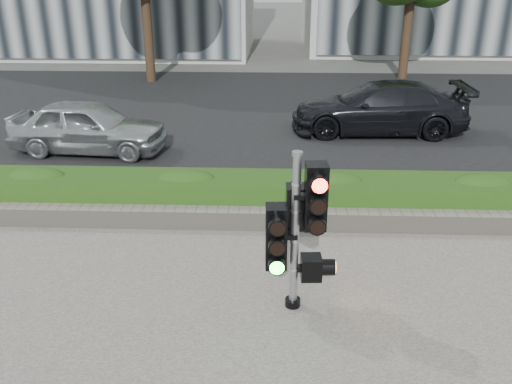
# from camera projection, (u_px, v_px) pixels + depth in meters

# --- Properties ---
(ground) EXTENTS (120.00, 120.00, 0.00)m
(ground) POSITION_uv_depth(u_px,v_px,m) (244.00, 288.00, 7.84)
(ground) COLOR #51514C
(ground) RESTS_ON ground
(road) EXTENTS (60.00, 13.00, 0.02)m
(road) POSITION_uv_depth(u_px,v_px,m) (262.00, 112.00, 17.03)
(road) COLOR black
(road) RESTS_ON ground
(curb) EXTENTS (60.00, 0.25, 0.12)m
(curb) POSITION_uv_depth(u_px,v_px,m) (253.00, 197.00, 10.72)
(curb) COLOR gray
(curb) RESTS_ON ground
(stone_wall) EXTENTS (12.00, 0.32, 0.34)m
(stone_wall) POSITION_uv_depth(u_px,v_px,m) (250.00, 218.00, 9.51)
(stone_wall) COLOR gray
(stone_wall) RESTS_ON sidewalk
(hedge) EXTENTS (12.00, 1.00, 0.68)m
(hedge) POSITION_uv_depth(u_px,v_px,m) (252.00, 195.00, 10.04)
(hedge) COLOR #497A25
(hedge) RESTS_ON sidewalk
(traffic_signal) EXTENTS (0.77, 0.58, 2.22)m
(traffic_signal) POSITION_uv_depth(u_px,v_px,m) (297.00, 224.00, 6.95)
(traffic_signal) COLOR black
(traffic_signal) RESTS_ON sidewalk
(car_silver) EXTENTS (3.87, 1.81, 1.28)m
(car_silver) POSITION_uv_depth(u_px,v_px,m) (88.00, 127.00, 13.17)
(car_silver) COLOR #B2B6BA
(car_silver) RESTS_ON road
(car_dark) EXTENTS (4.72, 1.93, 1.37)m
(car_dark) POSITION_uv_depth(u_px,v_px,m) (379.00, 108.00, 14.70)
(car_dark) COLOR black
(car_dark) RESTS_ON road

